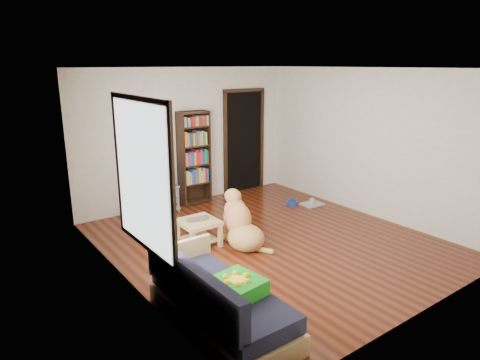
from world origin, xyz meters
TOP-DOWN VIEW (x-y plane):
  - ground at (0.00, 0.00)m, footprint 5.00×5.00m
  - ceiling at (0.00, 0.00)m, footprint 5.00×5.00m
  - wall_back at (0.00, 2.50)m, footprint 4.50×0.00m
  - wall_front at (0.00, -2.50)m, footprint 4.50×0.00m
  - wall_left at (-2.25, 0.00)m, footprint 0.00×5.00m
  - wall_right at (2.25, 0.00)m, footprint 0.00×5.00m
  - green_cushion at (-1.75, -1.56)m, footprint 0.53×0.53m
  - laptop at (-0.96, 0.49)m, footprint 0.38×0.27m
  - dog_bowl at (1.51, 1.10)m, footprint 0.22×0.22m
  - grey_rag at (1.81, 0.85)m, footprint 0.42×0.34m
  - window at (-2.23, -0.50)m, footprint 0.03×1.46m
  - doorway at (1.35, 2.48)m, footprint 1.03×0.05m
  - tv_stand at (-0.90, 2.25)m, footprint 0.90×0.45m
  - crt_tv at (-0.90, 2.27)m, footprint 0.55×0.52m
  - bookshelf at (0.05, 2.34)m, footprint 0.60×0.30m
  - sofa at (-1.87, -1.38)m, footprint 0.80×1.80m
  - coffee_table at (-0.96, 0.52)m, footprint 0.55×0.55m
  - dog at (-0.44, 0.15)m, footprint 0.58×1.05m

SIDE VIEW (x-z plane):
  - ground at x=0.00m, z-range 0.00..0.00m
  - grey_rag at x=1.81m, z-range 0.00..0.03m
  - dog_bowl at x=1.51m, z-range 0.00..0.08m
  - sofa at x=-1.87m, z-range -0.14..0.66m
  - tv_stand at x=-0.90m, z-range 0.02..0.52m
  - coffee_table at x=-0.96m, z-range 0.08..0.48m
  - dog at x=-0.44m, z-range -0.12..0.75m
  - laptop at x=-0.96m, z-range 0.40..0.43m
  - green_cushion at x=-1.75m, z-range 0.42..0.58m
  - crt_tv at x=-0.90m, z-range 0.45..1.03m
  - bookshelf at x=0.05m, z-range 0.10..1.90m
  - doorway at x=1.35m, z-range 0.03..2.21m
  - wall_back at x=0.00m, z-range -0.95..3.55m
  - wall_front at x=0.00m, z-range -0.95..3.55m
  - wall_left at x=-2.25m, z-range -1.20..3.80m
  - wall_right at x=2.25m, z-range -1.20..3.80m
  - window at x=-2.23m, z-range 0.65..2.35m
  - ceiling at x=0.00m, z-range 2.60..2.60m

